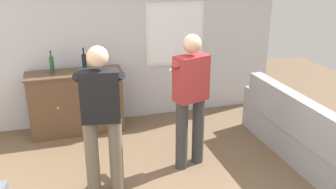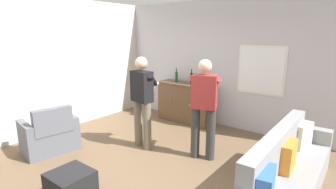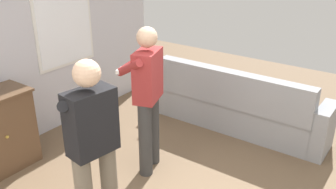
{
  "view_description": "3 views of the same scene",
  "coord_description": "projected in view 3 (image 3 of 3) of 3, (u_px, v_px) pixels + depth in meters",
  "views": [
    {
      "loc": [
        -0.9,
        -3.05,
        2.5
      ],
      "look_at": [
        0.15,
        0.5,
        1.14
      ],
      "focal_mm": 40.0,
      "sensor_mm": 36.0,
      "label": 1
    },
    {
      "loc": [
        2.61,
        -2.72,
        2.08
      ],
      "look_at": [
        0.07,
        0.58,
        1.1
      ],
      "focal_mm": 28.0,
      "sensor_mm": 36.0,
      "label": 2
    },
    {
      "loc": [
        -2.35,
        -1.44,
        2.54
      ],
      "look_at": [
        0.16,
        0.35,
        1.21
      ],
      "focal_mm": 40.0,
      "sensor_mm": 36.0,
      "label": 3
    }
  ],
  "objects": [
    {
      "name": "person_standing_right",
      "position": [
        147.0,
        94.0,
        4.06
      ],
      "size": [
        0.53,
        0.52,
        1.68
      ],
      "color": "#383838",
      "rests_on": "ground"
    },
    {
      "name": "couch",
      "position": [
        234.0,
        106.0,
        5.17
      ],
      "size": [
        0.57,
        2.55,
        0.9
      ],
      "color": "gray",
      "rests_on": "ground"
    },
    {
      "name": "wall_back_with_window",
      "position": [
        2.0,
        39.0,
        4.41
      ],
      "size": [
        5.2,
        0.15,
        2.8
      ],
      "color": "silver",
      "rests_on": "ground"
    },
    {
      "name": "person_standing_left",
      "position": [
        92.0,
        145.0,
        3.08
      ],
      "size": [
        0.55,
        0.5,
        1.68
      ],
      "color": "#6B6051",
      "rests_on": "ground"
    }
  ]
}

